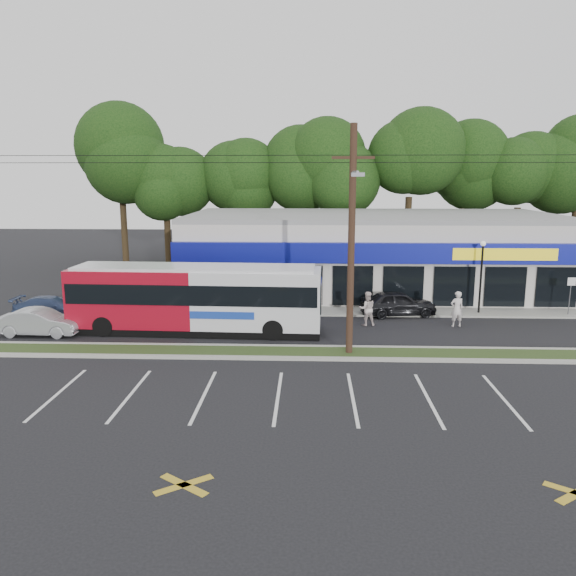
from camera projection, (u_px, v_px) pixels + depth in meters
The scene contains 16 objects.
ground at pixel (281, 361), 24.23m from camera, with size 120.00×120.00×0.00m, color black.
grass_strip at pixel (282, 352), 25.20m from camera, with size 40.00×1.60×0.12m, color #263B18.
curb_south at pixel (281, 358), 24.36m from camera, with size 40.00×0.25×0.14m, color #9E9E93.
curb_north at pixel (283, 347), 26.03m from camera, with size 40.00×0.25×0.14m, color #9E9E93.
sidewalk at pixel (374, 311), 32.85m from camera, with size 32.00×2.20×0.10m, color #9E9E93.
strip_mall at pixel (371, 252), 39.09m from camera, with size 25.00×12.55×5.30m.
utility_pole at pixel (348, 234), 23.96m from camera, with size 50.00×2.77×10.00m.
lamp_post at pixel (481, 269), 31.91m from camera, with size 0.30×0.30×4.25m.
sign_post at pixel (571, 289), 31.71m from camera, with size 0.45×0.10×2.23m.
tree_line at pixel (343, 169), 47.90m from camera, with size 46.76×6.76×11.83m.
metrobus at pixel (196, 297), 28.45m from camera, with size 12.80×3.12×3.42m.
car_dark at pixel (398, 303), 31.96m from camera, with size 1.72×4.27×1.46m, color black.
car_silver at pixel (40, 322), 28.04m from camera, with size 1.42×4.06×1.34m, color #989A9F.
car_blue at pixel (52, 307), 31.47m from camera, with size 1.70×4.19×1.22m, color navy.
pedestrian_a at pixel (457, 309), 29.58m from camera, with size 0.70×0.46×1.91m, color silver.
pedestrian_b at pixel (367, 309), 29.81m from camera, with size 0.90×0.70×1.84m, color beige.
Camera 1 is at (1.21, -23.11, 7.86)m, focal length 35.00 mm.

